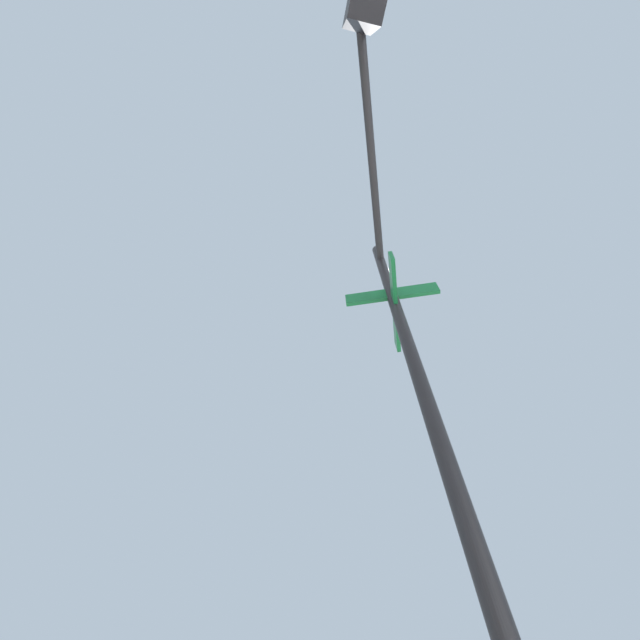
# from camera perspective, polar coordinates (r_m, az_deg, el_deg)

# --- Properties ---
(traffic_signal_near) EXTENTS (1.51, 3.14, 6.25)m
(traffic_signal_near) POSITION_cam_1_polar(r_m,az_deg,el_deg) (3.43, 10.49, 15.96)
(traffic_signal_near) COLOR black
(traffic_signal_near) RESTS_ON ground_plane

